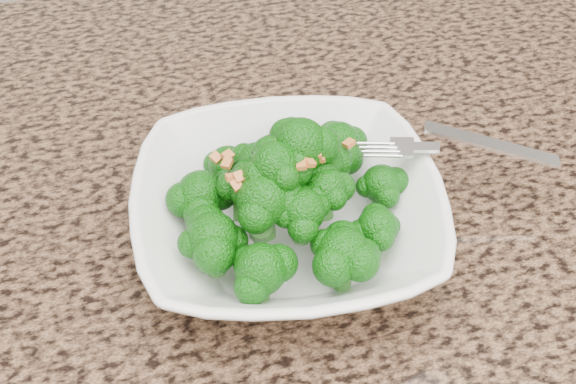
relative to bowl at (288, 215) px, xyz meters
name	(u,v)px	position (x,y,z in m)	size (l,w,h in m)	color
granite_counter	(177,375)	(-0.10, -0.08, -0.04)	(1.64, 1.04, 0.03)	brown
bowl	(288,215)	(0.00, 0.00, 0.00)	(0.22, 0.22, 0.05)	white
broccoli_pile	(288,152)	(0.00, 0.00, 0.06)	(0.20, 0.20, 0.06)	#0F5B0A
garlic_topping	(288,110)	(0.00, 0.00, 0.10)	(0.12, 0.12, 0.01)	orange
fork	(430,147)	(0.11, 0.01, 0.03)	(0.17, 0.03, 0.01)	silver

